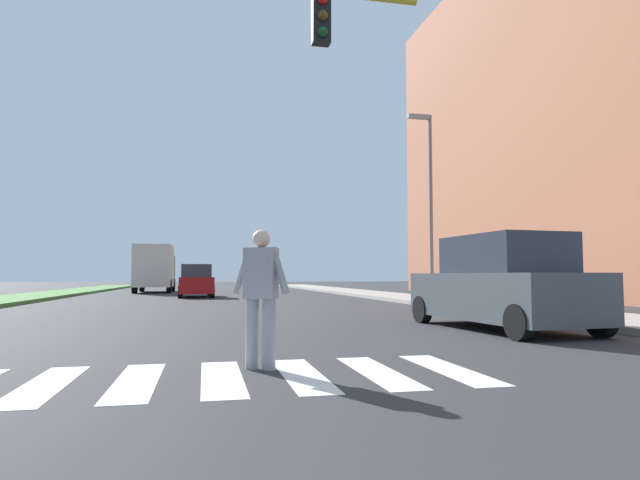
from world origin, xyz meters
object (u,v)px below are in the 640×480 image
at_px(pedestrian_performer, 261,292).
at_px(sedan_midblock, 196,282).
at_px(street_lamp_right, 429,189).
at_px(truck_box_delivery, 155,268).
at_px(suv_crossing, 501,285).

xyz_separation_m(pedestrian_performer, sedan_midblock, (-1.10, 22.60, -0.14)).
xyz_separation_m(street_lamp_right, sedan_midblock, (-9.21, 9.11, -3.80)).
xyz_separation_m(street_lamp_right, truck_box_delivery, (-12.04, 17.66, -2.96)).
distance_m(suv_crossing, truck_box_delivery, 28.97).
bearing_deg(pedestrian_performer, suv_crossing, 34.53).
bearing_deg(pedestrian_performer, street_lamp_right, 58.98).
distance_m(street_lamp_right, truck_box_delivery, 21.58).
relative_size(street_lamp_right, suv_crossing, 1.59).
bearing_deg(street_lamp_right, suv_crossing, -105.32).
relative_size(street_lamp_right, pedestrian_performer, 4.44).
relative_size(pedestrian_performer, truck_box_delivery, 0.27).
bearing_deg(truck_box_delivery, suv_crossing, -71.13).
bearing_deg(sedan_midblock, suv_crossing, -70.86).
bearing_deg(truck_box_delivery, sedan_midblock, -71.71).
bearing_deg(suv_crossing, truck_box_delivery, 108.87).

